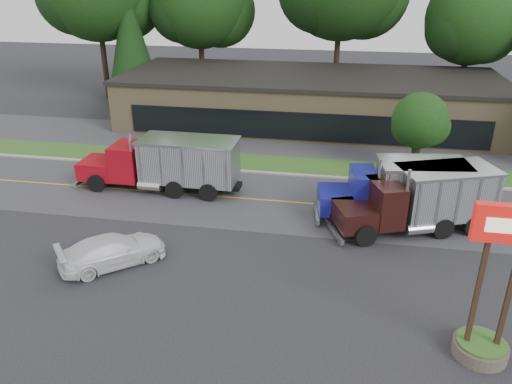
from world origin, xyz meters
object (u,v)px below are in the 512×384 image
dump_truck_blue (400,189)px  dump_truck_maroon (424,198)px  bilo_sign (489,308)px  rally_car (113,250)px  dump_truck_red (168,162)px

dump_truck_blue → dump_truck_maroon: same height
bilo_sign → dump_truck_maroon: bearing=96.0°
dump_truck_maroon → rally_car: size_ratio=1.76×
bilo_sign → rally_car: size_ratio=1.22×
dump_truck_red → rally_car: 8.75m
dump_truck_red → rally_car: (0.28, -8.68, -1.10)m
rally_car → dump_truck_maroon: bearing=-108.7°
bilo_sign → rally_car: 15.91m
bilo_sign → dump_truck_blue: size_ratio=0.74×
bilo_sign → dump_truck_blue: 10.59m
dump_truck_red → rally_car: bearing=92.5°
dump_truck_red → rally_car: size_ratio=2.09×
dump_truck_red → dump_truck_maroon: (14.79, -2.57, -0.01)m
dump_truck_blue → dump_truck_maroon: bearing=131.7°
dump_truck_red → dump_truck_maroon: bearing=170.8°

